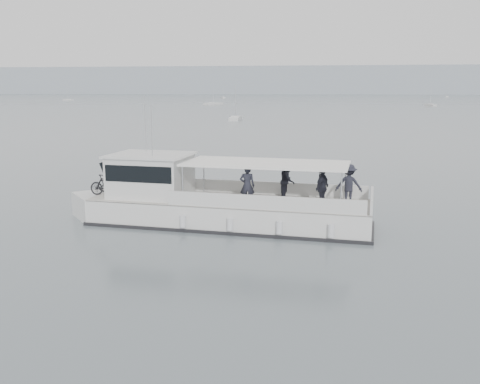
# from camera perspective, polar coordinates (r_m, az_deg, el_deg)

# --- Properties ---
(ground) EXTENTS (1400.00, 1400.00, 0.00)m
(ground) POSITION_cam_1_polar(r_m,az_deg,el_deg) (25.36, -5.23, -3.52)
(ground) COLOR slate
(ground) RESTS_ON ground
(headland) EXTENTS (1400.00, 90.00, 28.00)m
(headland) POSITION_cam_1_polar(r_m,az_deg,el_deg) (583.92, 8.00, 11.68)
(headland) COLOR #939EA8
(headland) RESTS_ON ground
(tour_boat) EXTENTS (15.03, 5.00, 6.25)m
(tour_boat) POSITION_cam_1_polar(r_m,az_deg,el_deg) (25.41, -3.96, -1.10)
(tour_boat) COLOR silver
(tour_boat) RESTS_ON ground
(moored_fleet) EXTENTS (275.17, 336.20, 10.03)m
(moored_fleet) POSITION_cam_1_polar(r_m,az_deg,el_deg) (212.13, 1.67, 9.42)
(moored_fleet) COLOR silver
(moored_fleet) RESTS_ON ground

